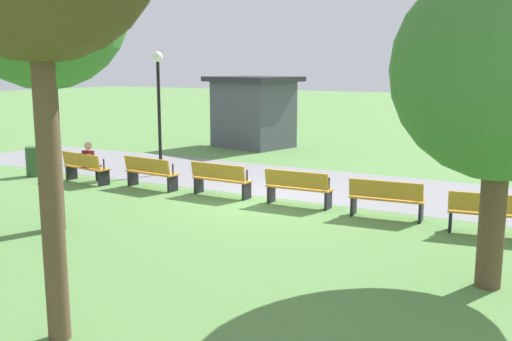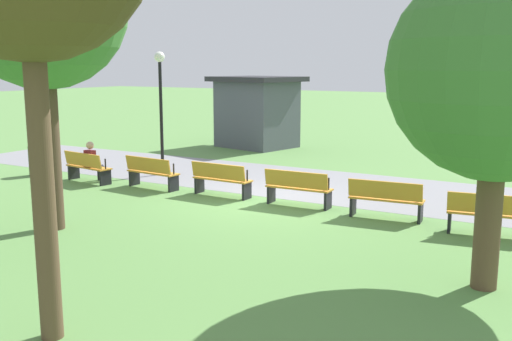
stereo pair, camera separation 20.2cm
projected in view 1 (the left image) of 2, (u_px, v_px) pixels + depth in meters
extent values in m
plane|color=#5B8C47|center=(260.00, 201.00, 14.77)|extent=(120.00, 120.00, 0.00)
cube|color=gray|center=(303.00, 182.00, 17.04)|extent=(25.22, 4.43, 0.01)
cube|color=orange|center=(87.00, 167.00, 16.97)|extent=(1.67, 0.67, 0.04)
cube|color=orange|center=(81.00, 160.00, 16.77)|extent=(1.62, 0.33, 0.40)
cube|color=black|center=(72.00, 172.00, 17.46)|extent=(0.11, 0.38, 0.43)
cylinder|color=black|center=(71.00, 159.00, 17.40)|extent=(0.05, 0.05, 0.30)
cube|color=black|center=(104.00, 178.00, 16.57)|extent=(0.11, 0.38, 0.43)
cylinder|color=black|center=(104.00, 164.00, 16.51)|extent=(0.05, 0.05, 0.30)
cube|color=orange|center=(152.00, 173.00, 16.14)|extent=(1.65, 0.58, 0.04)
cube|color=orange|center=(147.00, 165.00, 15.94)|extent=(1.62, 0.24, 0.40)
cube|color=black|center=(133.00, 178.00, 16.60)|extent=(0.09, 0.38, 0.43)
cylinder|color=black|center=(133.00, 164.00, 16.54)|extent=(0.05, 0.05, 0.30)
cube|color=black|center=(173.00, 184.00, 15.77)|extent=(0.09, 0.38, 0.43)
cylinder|color=black|center=(173.00, 169.00, 15.72)|extent=(0.05, 0.05, 0.30)
cube|color=orange|center=(222.00, 179.00, 15.20)|extent=(1.63, 0.49, 0.04)
cube|color=orange|center=(218.00, 171.00, 14.99)|extent=(1.62, 0.15, 0.40)
cube|color=black|center=(199.00, 185.00, 15.62)|extent=(0.07, 0.38, 0.43)
cylinder|color=black|center=(199.00, 170.00, 15.57)|extent=(0.05, 0.05, 0.30)
cube|color=black|center=(247.00, 191.00, 14.87)|extent=(0.07, 0.38, 0.43)
cylinder|color=black|center=(247.00, 176.00, 14.82)|extent=(0.05, 0.05, 0.30)
cube|color=orange|center=(299.00, 188.00, 14.15)|extent=(1.63, 0.49, 0.04)
cube|color=orange|center=(296.00, 179.00, 13.94)|extent=(1.62, 0.15, 0.40)
cube|color=black|center=(271.00, 194.00, 14.53)|extent=(0.07, 0.38, 0.43)
cylinder|color=black|center=(272.00, 178.00, 14.48)|extent=(0.05, 0.05, 0.30)
cube|color=black|center=(328.00, 200.00, 13.86)|extent=(0.07, 0.38, 0.43)
cylinder|color=black|center=(329.00, 184.00, 13.81)|extent=(0.05, 0.05, 0.30)
cube|color=orange|center=(387.00, 199.00, 13.00)|extent=(1.65, 0.58, 0.04)
cube|color=orange|center=(385.00, 190.00, 12.78)|extent=(1.62, 0.24, 0.40)
cube|color=black|center=(354.00, 206.00, 13.34)|extent=(0.09, 0.38, 0.43)
cylinder|color=black|center=(354.00, 188.00, 13.29)|extent=(0.05, 0.05, 0.30)
cube|color=black|center=(421.00, 212.00, 12.74)|extent=(0.09, 0.38, 0.43)
cylinder|color=black|center=(422.00, 194.00, 12.69)|extent=(0.05, 0.05, 0.30)
cube|color=orange|center=(490.00, 213.00, 11.74)|extent=(1.67, 0.67, 0.04)
cube|color=orange|center=(491.00, 203.00, 11.51)|extent=(1.62, 0.33, 0.40)
cube|color=black|center=(450.00, 221.00, 12.04)|extent=(0.11, 0.38, 0.43)
cylinder|color=black|center=(452.00, 202.00, 11.99)|extent=(0.05, 0.05, 0.30)
cube|color=maroon|center=(88.00, 159.00, 16.85)|extent=(0.35, 0.24, 0.50)
sphere|color=tan|center=(88.00, 146.00, 16.79)|extent=(0.22, 0.22, 0.22)
cylinder|color=#23232D|center=(92.00, 167.00, 17.09)|extent=(0.18, 0.37, 0.13)
cylinder|color=#23232D|center=(97.00, 174.00, 17.27)|extent=(0.12, 0.12, 0.43)
cylinder|color=#23232D|center=(96.00, 168.00, 16.98)|extent=(0.18, 0.37, 0.13)
cylinder|color=#23232D|center=(101.00, 174.00, 17.16)|extent=(0.12, 0.12, 0.43)
cylinder|color=brown|center=(492.00, 216.00, 8.85)|extent=(0.39, 0.39, 2.25)
sphere|color=#3D7533|center=(503.00, 70.00, 8.47)|extent=(3.23, 3.23, 3.23)
cylinder|color=#4C3828|center=(51.00, 147.00, 11.88)|extent=(0.38, 0.38, 3.46)
sphere|color=#3D7533|center=(42.00, 3.00, 11.38)|extent=(3.36, 3.36, 3.36)
cylinder|color=brown|center=(51.00, 186.00, 6.98)|extent=(0.28, 0.28, 3.88)
cylinder|color=black|center=(159.00, 119.00, 17.97)|extent=(0.10, 0.10, 3.47)
sphere|color=white|center=(158.00, 57.00, 17.63)|extent=(0.32, 0.32, 0.32)
cylinder|color=#2D512D|center=(34.00, 162.00, 17.97)|extent=(0.50, 0.50, 0.90)
cube|color=#4C515B|center=(253.00, 114.00, 24.26)|extent=(3.26, 2.87, 2.71)
cube|color=#28282D|center=(253.00, 79.00, 24.00)|extent=(3.87, 3.47, 0.20)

